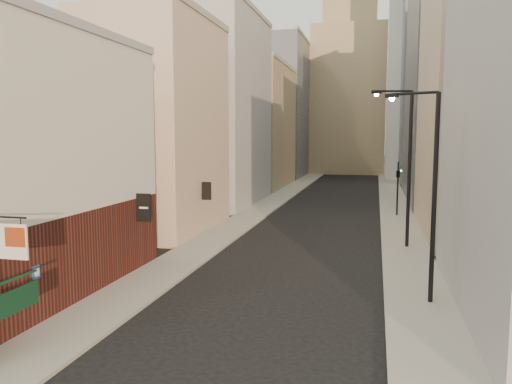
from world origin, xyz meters
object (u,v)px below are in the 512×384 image
(white_tower, at_px, (413,67))
(streetlamp_mid, at_px, (406,159))
(streetlamp_near, at_px, (429,185))
(clock_tower, at_px, (349,83))
(traffic_light_right, at_px, (398,175))

(white_tower, xyz_separation_m, streetlamp_mid, (-3.66, -54.39, -12.77))
(streetlamp_near, bearing_deg, clock_tower, 120.25)
(clock_tower, relative_size, streetlamp_mid, 4.39)
(white_tower, height_order, streetlamp_near, white_tower)
(white_tower, xyz_separation_m, streetlamp_near, (-3.27, -65.37, -13.33))
(clock_tower, xyz_separation_m, traffic_light_right, (7.47, -55.15, -13.82))
(streetlamp_mid, bearing_deg, white_tower, 71.45)
(clock_tower, distance_m, white_tower, 17.83)
(white_tower, relative_size, streetlamp_mid, 4.06)
(white_tower, distance_m, streetlamp_near, 66.80)
(clock_tower, xyz_separation_m, streetlamp_near, (7.73, -79.37, -12.36))
(clock_tower, height_order, traffic_light_right, clock_tower)
(streetlamp_near, xyz_separation_m, streetlamp_mid, (-0.39, 10.98, 0.56))
(clock_tower, distance_m, streetlamp_mid, 69.79)
(white_tower, height_order, streetlamp_mid, white_tower)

